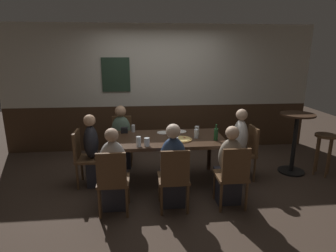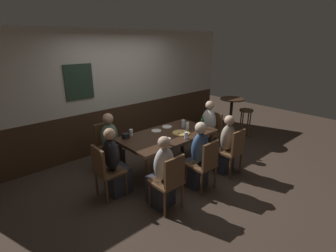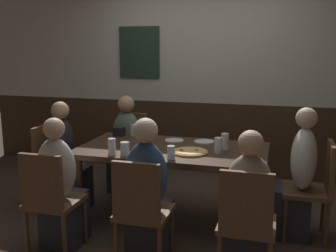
% 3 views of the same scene
% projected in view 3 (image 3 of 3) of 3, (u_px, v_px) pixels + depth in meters
% --- Properties ---
extents(ground_plane, '(12.00, 12.00, 0.00)m').
position_uv_depth(ground_plane, '(172.00, 221.00, 3.91)').
color(ground_plane, '#423328').
extents(wall_back, '(6.40, 0.13, 2.60)m').
position_uv_depth(wall_back, '(205.00, 76.00, 5.21)').
color(wall_back, '#3D2819').
rests_on(wall_back, ground_plane).
extents(dining_table, '(1.77, 0.95, 0.74)m').
position_uv_depth(dining_table, '(173.00, 156.00, 3.78)').
color(dining_table, '#382316').
rests_on(dining_table, ground_plane).
extents(chair_right_near, '(0.40, 0.40, 0.88)m').
position_uv_depth(chair_right_near, '(246.00, 220.00, 2.76)').
color(chair_right_near, brown).
rests_on(chair_right_near, ground_plane).
extents(chair_head_east, '(0.40, 0.40, 0.88)m').
position_uv_depth(chair_head_east, '(316.00, 185.00, 3.46)').
color(chair_head_east, brown).
rests_on(chair_head_east, ground_plane).
extents(chair_left_near, '(0.40, 0.40, 0.88)m').
position_uv_depth(chair_left_near, '(50.00, 197.00, 3.18)').
color(chair_left_near, brown).
rests_on(chair_left_near, ground_plane).
extents(chair_mid_near, '(0.40, 0.40, 0.88)m').
position_uv_depth(chair_mid_near, '(141.00, 208.00, 2.97)').
color(chair_mid_near, brown).
rests_on(chair_mid_near, ground_plane).
extents(chair_head_west, '(0.40, 0.40, 0.88)m').
position_uv_depth(chair_head_west, '(53.00, 162.00, 4.16)').
color(chair_head_west, brown).
rests_on(chair_head_west, ground_plane).
extents(chair_left_far, '(0.40, 0.40, 0.88)m').
position_uv_depth(chair_left_far, '(130.00, 145.00, 4.86)').
color(chair_left_far, brown).
rests_on(chair_left_far, ground_plane).
extents(person_right_near, '(0.34, 0.37, 1.11)m').
position_uv_depth(person_right_near, '(248.00, 215.00, 2.92)').
color(person_right_near, '#2D2D38').
rests_on(person_right_near, ground_plane).
extents(person_head_east, '(0.37, 0.34, 1.18)m').
position_uv_depth(person_head_east, '(296.00, 184.00, 3.51)').
color(person_head_east, '#2D2D38').
rests_on(person_head_east, ground_plane).
extents(person_left_near, '(0.34, 0.37, 1.13)m').
position_uv_depth(person_left_near, '(61.00, 193.00, 3.34)').
color(person_left_near, '#2D2D38').
rests_on(person_left_near, ground_plane).
extents(person_mid_near, '(0.34, 0.37, 1.16)m').
position_uv_depth(person_mid_near, '(148.00, 201.00, 3.13)').
color(person_mid_near, '#2D2D38').
rests_on(person_mid_near, ground_plane).
extents(person_head_west, '(0.37, 0.34, 1.14)m').
position_uv_depth(person_head_west, '(67.00, 165.00, 4.12)').
color(person_head_west, '#2D2D38').
rests_on(person_head_west, ground_plane).
extents(person_left_far, '(0.34, 0.37, 1.12)m').
position_uv_depth(person_left_far, '(126.00, 150.00, 4.71)').
color(person_left_far, '#2D2D38').
rests_on(person_left_far, ground_plane).
extents(pizza, '(0.32, 0.32, 0.03)m').
position_uv_depth(pizza, '(190.00, 152.00, 3.58)').
color(pizza, tan).
rests_on(pizza, dining_table).
extents(beer_glass_half, '(0.07, 0.07, 0.12)m').
position_uv_depth(beer_glass_half, '(171.00, 153.00, 3.38)').
color(beer_glass_half, silver).
rests_on(beer_glass_half, dining_table).
extents(beer_glass_tall, '(0.06, 0.06, 0.12)m').
position_uv_depth(beer_glass_tall, '(133.00, 131.00, 4.27)').
color(beer_glass_tall, silver).
rests_on(beer_glass_tall, dining_table).
extents(tumbler_short, '(0.07, 0.07, 0.14)m').
position_uv_depth(tumbler_short, '(218.00, 146.00, 3.57)').
color(tumbler_short, silver).
rests_on(tumbler_short, dining_table).
extents(tumbler_water, '(0.08, 0.08, 0.12)m').
position_uv_depth(tumbler_water, '(125.00, 149.00, 3.48)').
color(tumbler_water, silver).
rests_on(tumbler_water, dining_table).
extents(pint_glass_amber, '(0.07, 0.07, 0.15)m').
position_uv_depth(pint_glass_amber, '(225.00, 142.00, 3.70)').
color(pint_glass_amber, silver).
rests_on(pint_glass_amber, dining_table).
extents(pint_glass_stout, '(0.07, 0.07, 0.15)m').
position_uv_depth(pint_glass_stout, '(112.00, 148.00, 3.50)').
color(pint_glass_stout, silver).
rests_on(pint_glass_stout, dining_table).
extents(beer_bottle_green, '(0.06, 0.06, 0.25)m').
position_uv_depth(beer_bottle_green, '(248.00, 148.00, 3.36)').
color(beer_bottle_green, '#194723').
rests_on(beer_bottle_green, dining_table).
extents(plate_white_large, '(0.20, 0.20, 0.01)m').
position_uv_depth(plate_white_large, '(204.00, 142.00, 3.98)').
color(plate_white_large, white).
rests_on(plate_white_large, dining_table).
extents(plate_white_small, '(0.19, 0.19, 0.01)m').
position_uv_depth(plate_white_small, '(174.00, 140.00, 4.03)').
color(plate_white_small, white).
rests_on(plate_white_small, dining_table).
extents(condiment_caddy, '(0.11, 0.09, 0.09)m').
position_uv_depth(condiment_caddy, '(119.00, 132.00, 4.26)').
color(condiment_caddy, black).
rests_on(condiment_caddy, dining_table).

